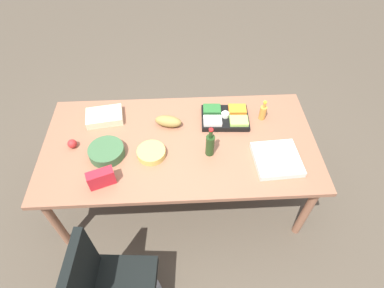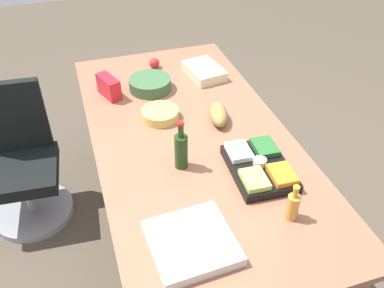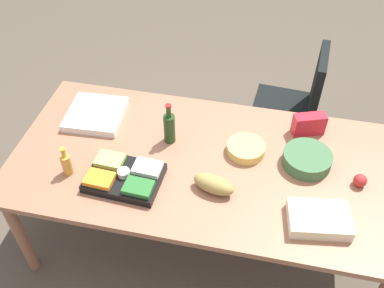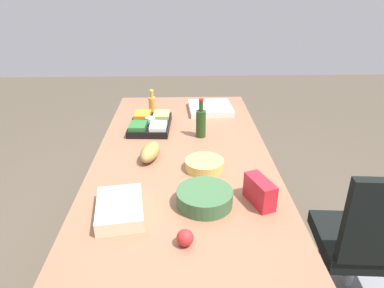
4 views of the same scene
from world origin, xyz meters
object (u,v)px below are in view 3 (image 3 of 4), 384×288
at_px(office_chair, 289,115).
at_px(chip_bowl, 246,149).
at_px(dressing_bottle, 67,164).
at_px(wine_bottle, 169,127).
at_px(apple_red, 360,181).
at_px(chip_bag_red, 309,124).
at_px(conference_table, 204,169).
at_px(salad_bowl, 307,159).
at_px(sheet_cake, 319,219).
at_px(pizza_box, 96,114).
at_px(veggie_tray, 124,177).
at_px(bread_loaf, 214,184).

distance_m(office_chair, chip_bowl, 1.07).
bearing_deg(dressing_bottle, wine_bottle, 37.16).
height_order(apple_red, chip_bag_red, chip_bag_red).
height_order(conference_table, salad_bowl, salad_bowl).
height_order(wine_bottle, salad_bowl, wine_bottle).
bearing_deg(sheet_cake, dressing_bottle, 177.73).
distance_m(office_chair, salad_bowl, 1.06).
bearing_deg(chip_bag_red, pizza_box, -173.92).
bearing_deg(dressing_bottle, conference_table, 18.67).
xyz_separation_m(veggie_tray, chip_bag_red, (1.01, 0.64, 0.03)).
bearing_deg(bread_loaf, sheet_cake, -10.26).
xyz_separation_m(conference_table, office_chair, (0.51, 1.05, -0.36)).
distance_m(veggie_tray, apple_red, 1.34).
bearing_deg(dressing_bottle, sheet_cake, -2.27).
bearing_deg(conference_table, office_chair, 64.05).
relative_size(chip_bowl, veggie_tray, 0.54).
bearing_deg(conference_table, pizza_box, 162.67).
distance_m(pizza_box, salad_bowl, 1.39).
bearing_deg(chip_bag_red, dressing_bottle, -154.53).
relative_size(sheet_cake, salad_bowl, 1.11).
distance_m(chip_bowl, veggie_tray, 0.75).
bearing_deg(conference_table, salad_bowl, 10.18).
relative_size(conference_table, office_chair, 2.40).
bearing_deg(apple_red, veggie_tray, -169.12).
bearing_deg(salad_bowl, sheet_cake, -80.01).
relative_size(chip_bowl, pizza_box, 0.65).
relative_size(office_chair, salad_bowl, 3.36).
height_order(bread_loaf, chip_bag_red, chip_bag_red).
bearing_deg(bread_loaf, wine_bottle, 134.90).
xyz_separation_m(wine_bottle, dressing_bottle, (-0.51, -0.39, -0.03)).
bearing_deg(office_chair, apple_red, -69.82).
distance_m(conference_table, bread_loaf, 0.26).
relative_size(wine_bottle, chip_bag_red, 1.44).
xyz_separation_m(office_chair, bread_loaf, (-0.42, -1.26, 0.48)).
bearing_deg(sheet_cake, chip_bag_red, 96.18).
height_order(apple_red, dressing_bottle, dressing_bottle).
height_order(office_chair, pizza_box, office_chair).
bearing_deg(sheet_cake, chip_bowl, 134.78).
height_order(bread_loaf, sheet_cake, bread_loaf).
xyz_separation_m(veggie_tray, pizza_box, (-0.36, 0.49, -0.01)).
height_order(conference_table, bread_loaf, bread_loaf).
bearing_deg(wine_bottle, sheet_cake, -25.87).
height_order(dressing_bottle, salad_bowl, dressing_bottle).
distance_m(bread_loaf, veggie_tray, 0.51).
distance_m(pizza_box, chip_bag_red, 1.38).
bearing_deg(office_chair, bread_loaf, -108.33).
bearing_deg(salad_bowl, office_chair, 95.23).
relative_size(veggie_tray, salad_bowl, 1.50).
bearing_deg(bread_loaf, conference_table, 114.60).
bearing_deg(conference_table, veggie_tray, -149.21).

